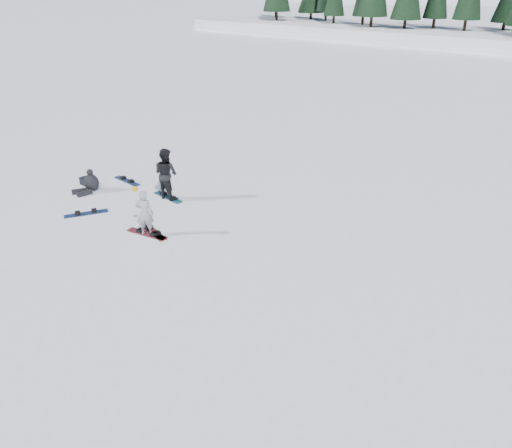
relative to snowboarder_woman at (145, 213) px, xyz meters
The scene contains 10 objects.
ground 1.19m from the snowboarder_woman, 78.89° to the left, with size 420.00×420.00×0.00m, color white.
snowboarder_woman is the anchor object (origin of this frame).
snowboarder_man 3.00m from the snowboarder_woman, 123.38° to the left, with size 0.94×0.74×1.94m, color black.
seated_rider 4.67m from the snowboarder_woman, 165.95° to the left, with size 0.77×1.13×0.88m.
gear_bag 5.43m from the snowboarder_woman, 165.11° to the left, with size 0.45×0.30×0.30m, color black.
snowboard_woman 0.77m from the snowboarder_woman, 30.96° to the left, with size 1.50×0.28×0.03m, color maroon.
snowboard_man 3.09m from the snowboarder_woman, 123.38° to the left, with size 1.50×0.28×0.03m, color #16627D.
snowboard_loose_a 3.00m from the snowboarder_woman, behind, with size 1.50×0.28×0.03m, color navy.
snowboard_loose_c 5.02m from the snowboarder_woman, 147.92° to the left, with size 1.50×0.28×0.03m, color navy.
snowboard_loose_b 0.80m from the snowboarder_woman, 81.87° to the left, with size 1.50×0.28×0.03m, color maroon.
Camera 1 is at (11.40, -10.09, 7.60)m, focal length 35.00 mm.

